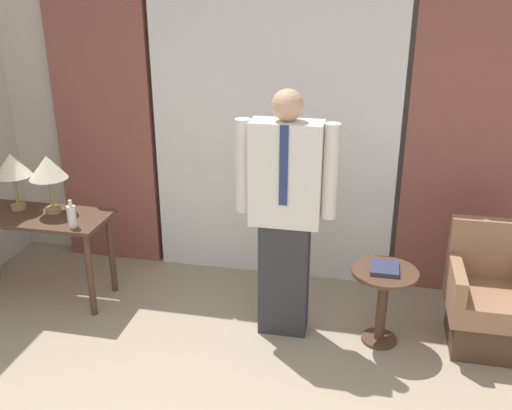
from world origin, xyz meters
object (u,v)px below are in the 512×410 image
object	(u,v)px
table_lamp_right	(48,169)
armchair	(487,302)
desk	(33,228)
book	(384,268)
bottle_near_edge	(72,216)
table_lamp_left	(12,166)
side_table	(383,294)
person	(285,209)

from	to	relation	value
table_lamp_right	armchair	size ratio (longest dim) A/B	0.53
desk	book	distance (m)	2.73
bottle_near_edge	table_lamp_left	bearing A→B (deg)	158.74
desk	side_table	world-z (taller)	desk
table_lamp_left	armchair	distance (m)	3.68
desk	armchair	xyz separation A→B (m)	(3.45, 0.05, -0.27)
table_lamp_left	armchair	xyz separation A→B (m)	(3.60, -0.03, -0.74)
bottle_near_edge	book	bearing A→B (deg)	1.96
table_lamp_right	book	size ratio (longest dim) A/B	2.15
bottle_near_edge	book	distance (m)	2.29
table_lamp_left	bottle_near_edge	size ratio (longest dim) A/B	2.16
bottle_near_edge	armchair	size ratio (longest dim) A/B	0.24
table_lamp_right	bottle_near_edge	bearing A→B (deg)	-38.51
armchair	side_table	xyz separation A→B (m)	(-0.71, -0.13, 0.05)
armchair	side_table	distance (m)	0.73
table_lamp_left	book	xyz separation A→B (m)	(2.88, -0.16, -0.49)
side_table	table_lamp_left	bearing A→B (deg)	176.79
table_lamp_right	table_lamp_left	bearing A→B (deg)	180.00
bottle_near_edge	side_table	size ratio (longest dim) A/B	0.38
table_lamp_left	person	xyz separation A→B (m)	(2.18, -0.16, -0.11)
armchair	table_lamp_left	bearing A→B (deg)	179.51
desk	armchair	bearing A→B (deg)	0.82
table_lamp_left	side_table	xyz separation A→B (m)	(2.89, -0.16, -0.69)
desk	table_lamp_left	xyz separation A→B (m)	(-0.15, 0.08, 0.47)
table_lamp_left	book	bearing A→B (deg)	-3.09
desk	armchair	distance (m)	3.46
table_lamp_right	book	distance (m)	2.62
table_lamp_left	table_lamp_right	size ratio (longest dim) A/B	1.00
bottle_near_edge	person	bearing A→B (deg)	2.55
bottle_near_edge	book	size ratio (longest dim) A/B	0.99
table_lamp_left	person	size ratio (longest dim) A/B	0.26
desk	table_lamp_right	distance (m)	0.50
table_lamp_left	book	size ratio (longest dim) A/B	2.15
person	side_table	xyz separation A→B (m)	(0.70, 0.00, -0.59)
armchair	side_table	bearing A→B (deg)	-169.59
desk	side_table	bearing A→B (deg)	-1.71
bottle_near_edge	book	world-z (taller)	bottle_near_edge
table_lamp_right	side_table	bearing A→B (deg)	-3.60
table_lamp_left	side_table	world-z (taller)	table_lamp_left
desk	armchair	world-z (taller)	armchair
armchair	side_table	world-z (taller)	armchair
desk	person	bearing A→B (deg)	-2.34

